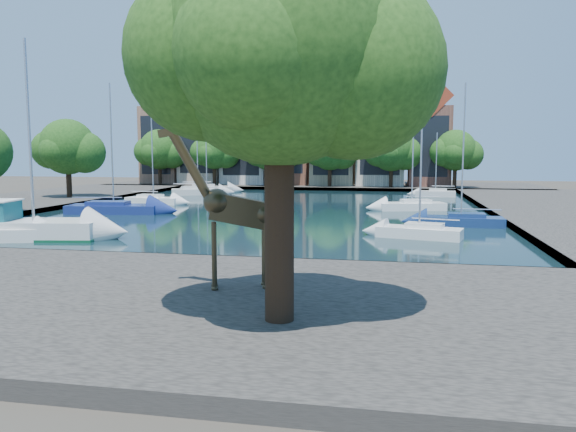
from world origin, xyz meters
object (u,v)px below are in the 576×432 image
giraffe_statue (232,210)px  motorsailer (8,224)px  plane_tree (283,53)px  sailboat_right_a (419,230)px

giraffe_statue → motorsailer: bearing=147.5°
plane_tree → giraffe_statue: 6.10m
plane_tree → giraffe_statue: (-2.43, 3.31, -4.51)m
plane_tree → motorsailer: bearing=143.9°
motorsailer → sailboat_right_a: 23.92m
plane_tree → giraffe_statue: size_ratio=1.96×
plane_tree → sailboat_right_a: bearing=76.7°
giraffe_statue → sailboat_right_a: bearing=66.0°
giraffe_statue → motorsailer: motorsailer is taller
motorsailer → sailboat_right_a: bearing=11.4°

